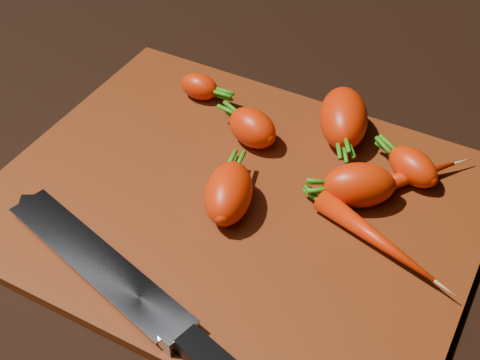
% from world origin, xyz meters
% --- Properties ---
extents(ground, '(2.00, 2.00, 0.01)m').
position_xyz_m(ground, '(0.00, 0.00, -0.01)').
color(ground, black).
extents(cutting_board, '(0.50, 0.40, 0.01)m').
position_xyz_m(cutting_board, '(0.00, 0.00, 0.01)').
color(cutting_board, '#58230C').
rests_on(cutting_board, ground).
extents(carrot_0, '(0.07, 0.06, 0.04)m').
position_xyz_m(carrot_0, '(-0.03, 0.09, 0.03)').
color(carrot_0, red).
rests_on(carrot_0, cutting_board).
extents(carrot_1, '(0.09, 0.11, 0.05)m').
position_xyz_m(carrot_1, '(0.06, 0.15, 0.04)').
color(carrot_1, red).
rests_on(carrot_1, cutting_board).
extents(carrot_2, '(0.07, 0.09, 0.05)m').
position_xyz_m(carrot_2, '(0.00, -0.02, 0.04)').
color(carrot_2, red).
rests_on(carrot_2, cutting_board).
extents(carrot_3, '(0.09, 0.08, 0.05)m').
position_xyz_m(carrot_3, '(0.11, 0.06, 0.04)').
color(carrot_3, red).
rests_on(carrot_3, cutting_board).
extents(carrot_4, '(0.05, 0.03, 0.03)m').
position_xyz_m(carrot_4, '(-0.13, 0.14, 0.03)').
color(carrot_4, red).
rests_on(carrot_4, cutting_board).
extents(carrot_5, '(0.07, 0.06, 0.04)m').
position_xyz_m(carrot_5, '(0.15, 0.12, 0.03)').
color(carrot_5, red).
rests_on(carrot_5, cutting_board).
extents(carrot_6, '(0.09, 0.10, 0.02)m').
position_xyz_m(carrot_6, '(0.16, 0.11, 0.02)').
color(carrot_6, red).
rests_on(carrot_6, cutting_board).
extents(carrot_7, '(0.14, 0.07, 0.02)m').
position_xyz_m(carrot_7, '(0.15, 0.01, 0.02)').
color(carrot_7, red).
rests_on(carrot_7, cutting_board).
extents(knife, '(0.37, 0.13, 0.02)m').
position_xyz_m(knife, '(-0.05, -0.15, 0.02)').
color(knife, gray).
rests_on(knife, cutting_board).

